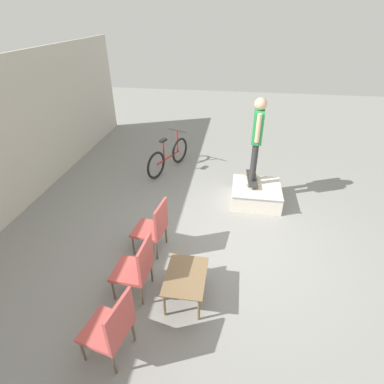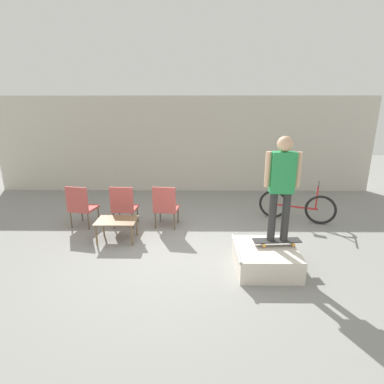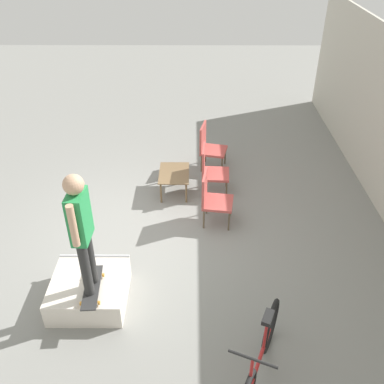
% 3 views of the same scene
% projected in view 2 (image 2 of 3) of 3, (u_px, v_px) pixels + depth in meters
% --- Properties ---
extents(ground_plane, '(24.00, 24.00, 0.00)m').
position_uv_depth(ground_plane, '(176.00, 256.00, 5.58)').
color(ground_plane, gray).
extents(house_wall_back, '(12.00, 0.06, 3.00)m').
position_uv_depth(house_wall_back, '(184.00, 145.00, 9.52)').
color(house_wall_back, beige).
rests_on(house_wall_back, ground_plane).
extents(skate_ramp_box, '(1.04, 1.05, 0.41)m').
position_uv_depth(skate_ramp_box, '(265.00, 258.00, 5.10)').
color(skate_ramp_box, silver).
rests_on(skate_ramp_box, ground_plane).
extents(skateboard_on_ramp, '(0.82, 0.30, 0.07)m').
position_uv_depth(skateboard_on_ramp, '(277.00, 241.00, 5.14)').
color(skateboard_on_ramp, '#2D2D2D').
rests_on(skateboard_on_ramp, skate_ramp_box).
extents(person_skater, '(0.57, 0.25, 1.76)m').
position_uv_depth(person_skater, '(282.00, 181.00, 4.84)').
color(person_skater, '#2D2D2D').
rests_on(person_skater, skateboard_on_ramp).
extents(coffee_table, '(0.82, 0.58, 0.45)m').
position_uv_depth(coffee_table, '(117.00, 223.00, 6.14)').
color(coffee_table, brown).
rests_on(coffee_table, ground_plane).
extents(patio_chair_left, '(0.62, 0.62, 0.99)m').
position_uv_depth(patio_chair_left, '(81.00, 205.00, 6.79)').
color(patio_chair_left, brown).
rests_on(patio_chair_left, ground_plane).
extents(patio_chair_center, '(0.55, 0.55, 0.99)m').
position_uv_depth(patio_chair_center, '(124.00, 205.00, 6.78)').
color(patio_chair_center, brown).
rests_on(patio_chair_center, ground_plane).
extents(patio_chair_right, '(0.59, 0.59, 0.99)m').
position_uv_depth(patio_chair_right, '(166.00, 205.00, 6.77)').
color(patio_chair_right, brown).
rests_on(patio_chair_right, ground_plane).
extents(bicycle, '(1.67, 0.79, 0.98)m').
position_uv_depth(bicycle, '(296.00, 206.00, 7.20)').
color(bicycle, black).
rests_on(bicycle, ground_plane).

